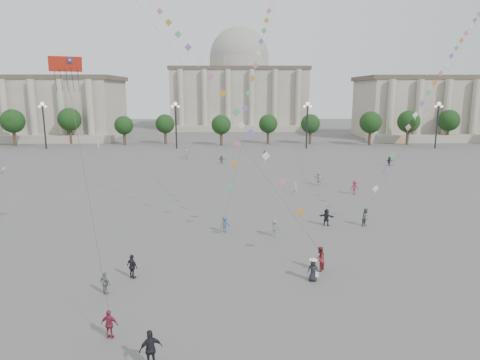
{
  "coord_description": "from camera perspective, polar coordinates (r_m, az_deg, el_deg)",
  "views": [
    {
      "loc": [
        -1.47,
        -28.25,
        12.93
      ],
      "look_at": [
        -1.01,
        12.0,
        4.59
      ],
      "focal_mm": 32.0,
      "sensor_mm": 36.0,
      "label": 1
    }
  ],
  "objects": [
    {
      "name": "tourist_1",
      "position": [
        31.56,
        -14.17,
        -11.13
      ],
      "size": [
        1.07,
        0.95,
        1.74
      ],
      "primitive_type": "imported",
      "rotation": [
        0.0,
        0.0,
        2.5
      ],
      "color": "black",
      "rests_on": "ground"
    },
    {
      "name": "kite_flyer_0",
      "position": [
        32.34,
        10.59,
        -10.3
      ],
      "size": [
        1.07,
        1.13,
        1.84
      ],
      "primitive_type": "imported",
      "rotation": [
        0.0,
        0.0,
        4.15
      ],
      "color": "maroon",
      "rests_on": "ground"
    },
    {
      "name": "tourist_3",
      "position": [
        29.8,
        -17.53,
        -12.99
      ],
      "size": [
        0.94,
        0.79,
        1.51
      ],
      "primitive_type": "imported",
      "rotation": [
        0.0,
        0.0,
        2.56
      ],
      "color": "slate",
      "rests_on": "ground"
    },
    {
      "name": "tree_row",
      "position": [
        106.53,
        0.15,
        7.65
      ],
      "size": [
        137.12,
        5.12,
        8.0
      ],
      "color": "#3B2C1D",
      "rests_on": "ground"
    },
    {
      "name": "person_crowd_0",
      "position": [
        84.38,
        3.31,
        3.44
      ],
      "size": [
        1.02,
        0.54,
        1.66
      ],
      "primitive_type": "imported",
      "rotation": [
        0.0,
        0.0,
        0.14
      ],
      "color": "#394081",
      "rests_on": "ground"
    },
    {
      "name": "kite_train_east",
      "position": [
        64.37,
        26.58,
        14.59
      ],
      "size": [
        29.81,
        32.49,
        53.64
      ],
      "color": "#3F3F3F",
      "rests_on": "ground"
    },
    {
      "name": "dragon_kite",
      "position": [
        32.97,
        -22.12,
        12.76
      ],
      "size": [
        3.68,
        5.75,
        17.4
      ],
      "color": "red",
      "rests_on": "ground"
    },
    {
      "name": "kite_flyer_2",
      "position": [
        43.73,
        16.43,
        -4.77
      ],
      "size": [
        1.09,
        1.07,
        1.78
      ],
      "primitive_type": "imported",
      "rotation": [
        0.0,
        0.0,
        0.71
      ],
      "color": "#59585D",
      "rests_on": "ground"
    },
    {
      "name": "person_crowd_10",
      "position": [
        101.81,
        -18.36,
        4.3
      ],
      "size": [
        0.73,
        0.74,
        1.72
      ],
      "primitive_type": "imported",
      "rotation": [
        0.0,
        0.0,
        2.31
      ],
      "color": "silver",
      "rests_on": "ground"
    },
    {
      "name": "lamp_post_mid_west",
      "position": [
        99.34,
        -8.57,
        8.36
      ],
      "size": [
        2.0,
        0.9,
        10.65
      ],
      "color": "#262628",
      "rests_on": "ground"
    },
    {
      "name": "person_crowd_6",
      "position": [
        39.12,
        4.62,
        -6.39
      ],
      "size": [
        1.15,
        0.83,
        1.6
      ],
      "primitive_type": "imported",
      "rotation": [
        0.0,
        0.0,
        0.25
      ],
      "color": "slate",
      "rests_on": "ground"
    },
    {
      "name": "person_crowd_9",
      "position": [
        80.62,
        19.28,
        2.39
      ],
      "size": [
        1.55,
        0.96,
        1.59
      ],
      "primitive_type": "imported",
      "rotation": [
        0.0,
        0.0,
        0.36
      ],
      "color": "black",
      "rests_on": "ground"
    },
    {
      "name": "person_crowd_1",
      "position": [
        77.94,
        -29.01,
        1.33
      ],
      "size": [
        1.05,
        0.95,
        1.75
      ],
      "primitive_type": "imported",
      "rotation": [
        0.0,
        0.0,
        2.72
      ],
      "color": "silver",
      "rests_on": "ground"
    },
    {
      "name": "person_crowd_13",
      "position": [
        55.45,
        7.38,
        -1.06
      ],
      "size": [
        0.6,
        0.67,
        1.53
      ],
      "primitive_type": "imported",
      "rotation": [
        0.0,
        0.0,
        2.1
      ],
      "color": "silver",
      "rests_on": "ground"
    },
    {
      "name": "person_crowd_8",
      "position": [
        56.6,
        15.01,
        -0.98
      ],
      "size": [
        1.28,
        0.91,
        1.79
      ],
      "primitive_type": "imported",
      "rotation": [
        0.0,
        0.0,
        0.23
      ],
      "color": "maroon",
      "rests_on": "ground"
    },
    {
      "name": "hat_person",
      "position": [
        30.66,
        9.72,
        -11.7
      ],
      "size": [
        0.8,
        0.6,
        1.69
      ],
      "color": "black",
      "rests_on": "ground"
    },
    {
      "name": "lamp_post_far_east",
      "position": [
        108.83,
        24.87,
        7.7
      ],
      "size": [
        2.0,
        0.9,
        10.65
      ],
      "color": "#262628",
      "rests_on": "ground"
    },
    {
      "name": "lamp_post_mid_east",
      "position": [
        99.78,
        8.95,
        8.36
      ],
      "size": [
        2.0,
        0.9,
        10.65
      ],
      "color": "#262628",
      "rests_on": "ground"
    },
    {
      "name": "lamp_post_far_west",
      "position": [
        107.61,
        -24.74,
        7.68
      ],
      "size": [
        2.0,
        0.9,
        10.65
      ],
      "color": "#262628",
      "rests_on": "ground"
    },
    {
      "name": "person_crowd_12",
      "position": [
        78.04,
        -2.47,
        2.74
      ],
      "size": [
        1.51,
        0.81,
        1.55
      ],
      "primitive_type": "imported",
      "rotation": [
        0.0,
        0.0,
        2.88
      ],
      "color": "slate",
      "rests_on": "ground"
    },
    {
      "name": "person_crowd_3",
      "position": [
        42.92,
        11.46,
        -4.89
      ],
      "size": [
        1.63,
        1.09,
        1.68
      ],
      "primitive_type": "imported",
      "rotation": [
        0.0,
        0.0,
        2.72
      ],
      "color": "#222328",
      "rests_on": "ground"
    },
    {
      "name": "person_crowd_7",
      "position": [
        61.06,
        10.48,
        0.21
      ],
      "size": [
        1.84,
        1.4,
        1.94
      ],
      "primitive_type": "imported",
      "rotation": [
        0.0,
        0.0,
        2.61
      ],
      "color": "beige",
      "rests_on": "ground"
    },
    {
      "name": "tourist_0",
      "position": [
        24.95,
        -17.0,
        -17.92
      ],
      "size": [
        0.99,
        0.54,
        1.61
      ],
      "primitive_type": "imported",
      "rotation": [
        0.0,
        0.0,
        2.98
      ],
      "color": "maroon",
      "rests_on": "ground"
    },
    {
      "name": "hall_central",
      "position": [
        157.49,
        -0.11,
        12.18
      ],
      "size": [
        48.3,
        34.3,
        35.5
      ],
      "color": "#A09686",
      "rests_on": "ground"
    },
    {
      "name": "ground",
      "position": [
        31.11,
        2.17,
        -12.86
      ],
      "size": [
        360.0,
        360.0,
        0.0
      ],
      "primitive_type": "plane",
      "color": "#565451",
      "rests_on": "ground"
    },
    {
      "name": "person_crowd_4",
      "position": [
        84.28,
        -7.23,
        3.45
      ],
      "size": [
        1.69,
        1.63,
        1.92
      ],
      "primitive_type": "imported",
      "rotation": [
        0.0,
        0.0,
        3.9
      ],
      "color": "silver",
      "rests_on": "ground"
    },
    {
      "name": "kite_flyer_1",
      "position": [
        40.15,
        -2.03,
        -5.94
      ],
      "size": [
        1.14,
        1.0,
        1.53
      ],
      "primitive_type": "imported",
      "rotation": [
        0.0,
        0.0,
        0.56
      ],
      "color": "#325371",
      "rests_on": "ground"
    },
    {
      "name": "tourist_4",
      "position": [
        22.19,
        -11.81,
        -21.19
      ],
      "size": [
        1.22,
        0.91,
        1.93
      ],
      "primitive_type": "imported",
      "rotation": [
        0.0,
        0.0,
        3.58
      ],
      "color": "black",
      "rests_on": "ground"
    }
  ]
}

